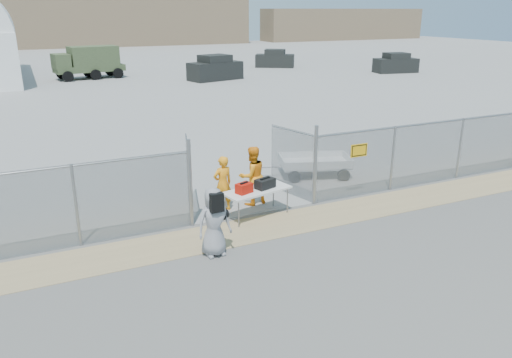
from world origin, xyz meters
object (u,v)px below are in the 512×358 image
folding_table (257,203)px  security_worker_left (223,184)px  utility_trailer (315,165)px  security_worker_right (252,176)px  visitor (214,222)px

folding_table → security_worker_left: security_worker_left is taller
security_worker_left → utility_trailer: (4.27, 1.73, -0.47)m
folding_table → utility_trailer: size_ratio=0.61×
security_worker_right → folding_table: bearing=66.5°
security_worker_left → visitor: bearing=54.5°
visitor → utility_trailer: bearing=35.6°
folding_table → visitor: size_ratio=1.14×
visitor → utility_trailer: 7.00m
folding_table → security_worker_right: (0.29, 0.97, 0.51)m
folding_table → visitor: bearing=-150.5°
visitor → utility_trailer: (5.50, 4.30, -0.48)m
security_worker_right → utility_trailer: size_ratio=0.57×
security_worker_left → security_worker_right: size_ratio=0.92×
security_worker_right → utility_trailer: bearing=-160.9°
utility_trailer → visitor: bearing=-123.9°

